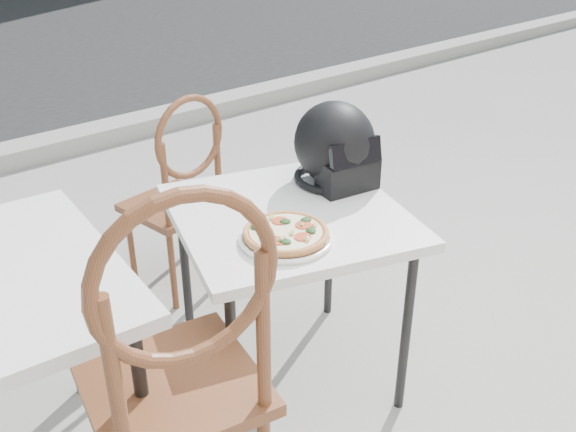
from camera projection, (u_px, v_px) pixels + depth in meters
ground at (427, 348)px, 2.62m from camera, size 80.00×80.00×0.00m
curb at (103, 133)px, 4.63m from camera, size 30.00×0.25×0.12m
cafe_table_main at (289, 228)px, 2.19m from camera, size 0.94×0.94×0.71m
plate at (286, 238)px, 1.98m from camera, size 0.36×0.36×0.02m
pizza at (286, 233)px, 1.97m from camera, size 0.34×0.34×0.03m
helmet at (336, 148)px, 2.31m from camera, size 0.34×0.35×0.30m
cafe_chair_main at (180, 186)px, 2.76m from camera, size 0.42×0.42×0.95m
cafe_chair_side at (180, 362)px, 1.58m from camera, size 0.52×0.52×1.17m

